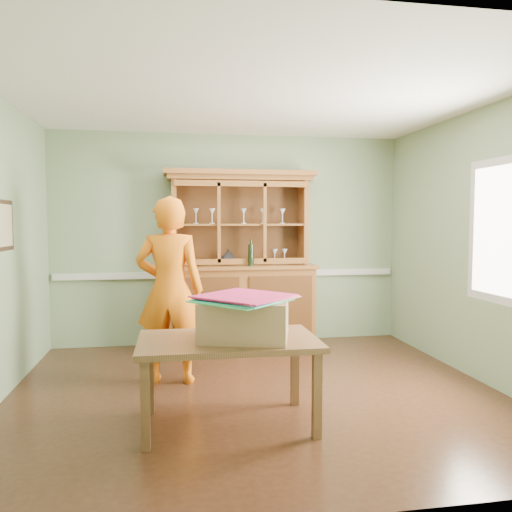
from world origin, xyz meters
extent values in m
plane|color=#482817|center=(0.00, 0.00, 0.00)|extent=(4.50, 4.50, 0.00)
plane|color=white|center=(0.00, 0.00, 2.70)|extent=(4.50, 4.50, 0.00)
plane|color=gray|center=(0.00, 2.00, 1.35)|extent=(4.50, 0.00, 4.50)
plane|color=gray|center=(2.25, 0.00, 1.35)|extent=(0.00, 4.00, 4.00)
plane|color=gray|center=(0.00, -2.00, 1.35)|extent=(4.50, 0.00, 4.50)
cube|color=silver|center=(0.00, 1.98, 0.90)|extent=(4.41, 0.05, 0.08)
cube|color=#332014|center=(-2.23, 0.30, 1.55)|extent=(0.03, 0.60, 0.46)
cube|color=#BCB289|center=(-2.22, 0.30, 1.55)|extent=(0.01, 0.52, 0.38)
cube|color=silver|center=(2.23, -0.30, 1.50)|extent=(0.03, 0.96, 1.36)
cube|color=white|center=(2.22, -0.30, 1.50)|extent=(0.01, 0.80, 1.20)
cube|color=#905C26|center=(0.10, 1.72, 0.50)|extent=(1.80, 0.55, 1.00)
cube|color=#905C26|center=(0.10, 1.71, 1.02)|extent=(1.86, 0.61, 0.04)
cube|color=#553014|center=(0.10, 1.98, 1.57)|extent=(1.70, 0.04, 1.05)
cube|color=#905C26|center=(-0.72, 1.81, 1.57)|extent=(0.06, 0.38, 1.05)
cube|color=#905C26|center=(0.93, 1.81, 1.57)|extent=(0.06, 0.38, 1.05)
cube|color=#905C26|center=(0.10, 1.81, 2.13)|extent=(1.80, 0.44, 0.06)
cube|color=#905C26|center=(0.10, 1.79, 2.19)|extent=(1.88, 0.48, 0.06)
cube|color=#905C26|center=(0.10, 1.81, 1.54)|extent=(1.58, 0.33, 0.03)
imported|color=#B2B2B7|center=(-0.05, 1.81, 1.14)|extent=(0.18, 0.18, 0.19)
imported|color=gold|center=(-0.35, 1.81, 1.07)|extent=(0.22, 0.22, 0.05)
cylinder|color=black|center=(0.20, 1.55, 1.20)|extent=(0.07, 0.07, 0.32)
cube|color=brown|center=(-0.33, -0.68, 0.66)|extent=(1.38, 0.83, 0.05)
cube|color=brown|center=(-0.95, -1.02, 0.32)|extent=(0.06, 0.06, 0.64)
cube|color=brown|center=(-0.94, -0.34, 0.32)|extent=(0.06, 0.06, 0.64)
cube|color=brown|center=(0.28, -1.03, 0.32)|extent=(0.06, 0.06, 0.64)
cube|color=brown|center=(0.28, -0.35, 0.32)|extent=(0.06, 0.06, 0.64)
cube|color=#9A6D4F|center=(-0.21, -0.72, 0.84)|extent=(0.77, 0.68, 0.30)
cube|color=#3CCE6B|center=(-0.22, -0.77, 0.99)|extent=(0.83, 0.83, 0.01)
cube|color=#31EADE|center=(-0.22, -0.77, 1.00)|extent=(0.83, 0.83, 0.01)
cube|color=#E36B80|center=(-0.22, -0.77, 1.01)|extent=(0.83, 0.83, 0.01)
cube|color=#D6206A|center=(-0.22, -0.77, 1.02)|extent=(0.83, 0.83, 0.01)
cube|color=#D8215E|center=(-0.22, -0.77, 1.03)|extent=(0.83, 0.83, 0.01)
imported|color=orange|center=(-0.78, 0.46, 0.91)|extent=(0.73, 0.54, 1.83)
camera|label=1|loc=(-0.76, -4.45, 1.59)|focal=35.00mm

